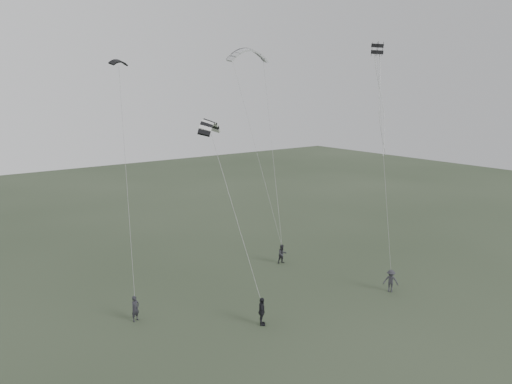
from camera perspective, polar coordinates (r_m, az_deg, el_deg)
ground at (r=33.26m, az=4.51°, el=-13.84°), size 140.00×140.00×0.00m
flyer_left at (r=32.98m, az=-13.63°, el=-12.82°), size 0.70×0.58×1.64m
flyer_right at (r=41.98m, az=3.02°, el=-7.09°), size 0.88×0.74×1.62m
flyer_center at (r=31.55m, az=0.66°, el=-13.49°), size 0.96×1.11×1.78m
flyer_far at (r=37.57m, az=15.15°, el=-9.77°), size 1.14×1.22×1.65m
kite_dark_small at (r=36.71m, az=-15.45°, el=14.24°), size 1.60×1.17×0.62m
kite_pale_large at (r=44.32m, az=-0.90°, el=15.94°), size 3.85×1.74×1.69m
kite_striped at (r=32.18m, az=-5.36°, el=8.04°), size 2.99×2.93×1.38m
kite_box at (r=37.16m, az=13.70°, el=15.60°), size 0.70×0.76×0.76m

